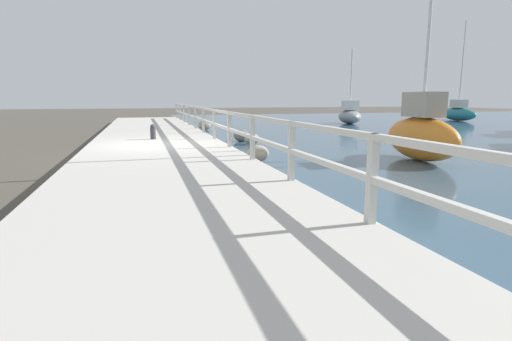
# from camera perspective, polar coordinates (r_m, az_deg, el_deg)

# --- Properties ---
(ground_plane) EXTENTS (120.00, 120.00, 0.00)m
(ground_plane) POSITION_cam_1_polar(r_m,az_deg,el_deg) (12.68, -13.77, 2.05)
(ground_plane) COLOR #4C473D
(dock_walkway) EXTENTS (4.16, 36.00, 0.36)m
(dock_walkway) POSITION_cam_1_polar(r_m,az_deg,el_deg) (12.65, -13.80, 2.85)
(dock_walkway) COLOR beige
(dock_walkway) RESTS_ON ground
(railing) EXTENTS (0.10, 32.50, 1.02)m
(railing) POSITION_cam_1_polar(r_m,az_deg,el_deg) (12.80, -5.02, 7.10)
(railing) COLOR beige
(railing) RESTS_ON dock_walkway
(boulder_mid_strip) EXTENTS (0.71, 0.64, 0.53)m
(boulder_mid_strip) POSITION_cam_1_polar(r_m,az_deg,el_deg) (22.51, -7.36, 6.43)
(boulder_mid_strip) COLOR gray
(boulder_mid_strip) RESTS_ON ground
(boulder_downstream) EXTENTS (0.62, 0.56, 0.47)m
(boulder_downstream) POSITION_cam_1_polar(r_m,az_deg,el_deg) (11.11, 0.26, 2.44)
(boulder_downstream) COLOR gray
(boulder_downstream) RESTS_ON ground
(boulder_upstream) EXTENTS (0.58, 0.52, 0.43)m
(boulder_upstream) POSITION_cam_1_polar(r_m,az_deg,el_deg) (15.29, -0.58, 4.53)
(boulder_upstream) COLOR gray
(boulder_upstream) RESTS_ON ground
(boulder_near_dock) EXTENTS (0.65, 0.59, 0.49)m
(boulder_near_dock) POSITION_cam_1_polar(r_m,az_deg,el_deg) (16.46, -2.09, 5.03)
(boulder_near_dock) COLOR #666056
(boulder_near_dock) RESTS_ON ground
(mooring_bollard) EXTENTS (0.18, 0.18, 0.52)m
(mooring_bollard) POSITION_cam_1_polar(r_m,az_deg,el_deg) (14.23, -14.51, 5.39)
(mooring_bollard) COLOR #333338
(mooring_bollard) RESTS_ON dock_walkway
(sailboat_teal) EXTENTS (2.00, 4.65, 7.51)m
(sailboat_teal) POSITION_cam_1_polar(r_m,az_deg,el_deg) (35.42, 26.90, 7.40)
(sailboat_teal) COLOR #1E707A
(sailboat_teal) RESTS_ON water_surface
(sailboat_gray) EXTENTS (2.37, 3.33, 5.02)m
(sailboat_gray) POSITION_cam_1_polar(r_m,az_deg,el_deg) (28.62, 13.24, 7.77)
(sailboat_gray) COLOR gray
(sailboat_gray) RESTS_ON water_surface
(sailboat_orange) EXTENTS (1.09, 3.08, 6.31)m
(sailboat_orange) POSITION_cam_1_polar(r_m,az_deg,el_deg) (12.26, 22.56, 4.94)
(sailboat_orange) COLOR orange
(sailboat_orange) RESTS_ON water_surface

